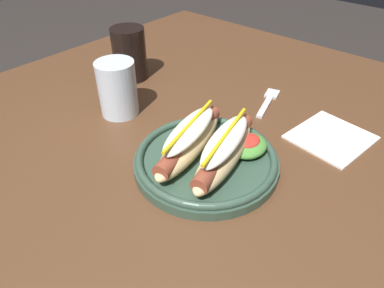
% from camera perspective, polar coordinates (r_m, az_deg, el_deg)
% --- Properties ---
extents(dining_table, '(1.35, 0.90, 0.74)m').
position_cam_1_polar(dining_table, '(0.68, -11.11, -7.31)').
color(dining_table, '#51331E').
rests_on(dining_table, ground_plane).
extents(hot_dog_plate, '(0.23, 0.23, 0.08)m').
position_cam_1_polar(hot_dog_plate, '(0.55, 2.64, -1.43)').
color(hot_dog_plate, '#334C3D').
rests_on(hot_dog_plate, dining_table).
extents(fork, '(0.12, 0.05, 0.00)m').
position_cam_1_polar(fork, '(0.75, 12.33, 6.95)').
color(fork, silver).
rests_on(fork, dining_table).
extents(soda_cup, '(0.08, 0.08, 0.12)m').
position_cam_1_polar(soda_cup, '(0.83, -10.15, 14.27)').
color(soda_cup, black).
rests_on(soda_cup, dining_table).
extents(water_cup, '(0.07, 0.07, 0.11)m').
position_cam_1_polar(water_cup, '(0.69, -12.04, 8.84)').
color(water_cup, silver).
rests_on(water_cup, dining_table).
extents(napkin, '(0.15, 0.14, 0.00)m').
position_cam_1_polar(napkin, '(0.68, 21.68, 1.01)').
color(napkin, white).
rests_on(napkin, dining_table).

